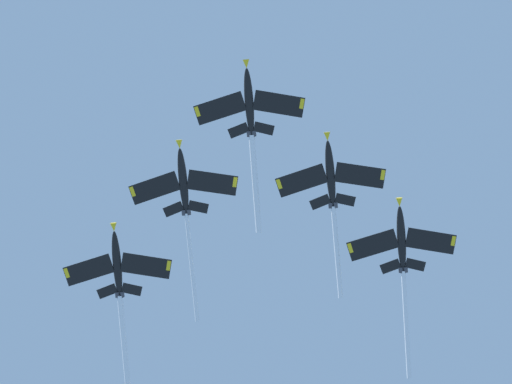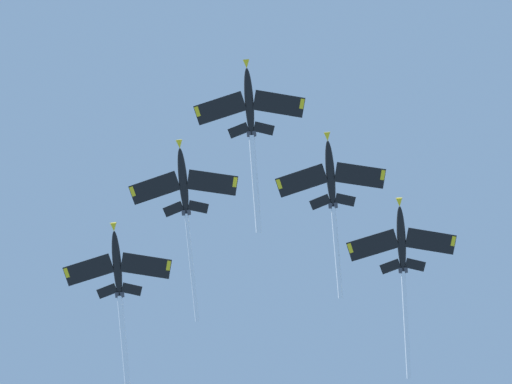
{
  "view_description": "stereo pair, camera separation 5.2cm",
  "coord_description": "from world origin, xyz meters",
  "px_view_note": "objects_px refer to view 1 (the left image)",
  "views": [
    {
      "loc": [
        -1.62,
        42.18,
        1.88
      ],
      "look_at": [
        19.78,
        -12.08,
        175.03
      ],
      "focal_mm": 70.78,
      "sensor_mm": 36.0,
      "label": 1
    },
    {
      "loc": [
        -1.57,
        42.2,
        1.88
      ],
      "look_at": [
        19.78,
        -12.08,
        175.03
      ],
      "focal_mm": 70.78,
      "sensor_mm": 36.0,
      "label": 2
    }
  ],
  "objects_px": {
    "jet_right_wing": "(185,200)",
    "jet_left_outer": "(403,260)",
    "jet_lead": "(251,128)",
    "jet_left_wing": "(332,192)",
    "jet_right_outer": "(119,287)"
  },
  "relations": [
    {
      "from": "jet_left_outer",
      "to": "jet_left_wing",
      "type": "bearing_deg",
      "value": 64.79
    },
    {
      "from": "jet_right_wing",
      "to": "jet_left_outer",
      "type": "bearing_deg",
      "value": -143.6
    },
    {
      "from": "jet_lead",
      "to": "jet_right_wing",
      "type": "distance_m",
      "value": 17.95
    },
    {
      "from": "jet_right_wing",
      "to": "jet_left_outer",
      "type": "xyz_separation_m",
      "value": [
        -33.1,
        -24.41,
        -3.17
      ]
    },
    {
      "from": "jet_lead",
      "to": "jet_right_wing",
      "type": "relative_size",
      "value": 0.92
    },
    {
      "from": "jet_lead",
      "to": "jet_right_outer",
      "type": "relative_size",
      "value": 1.03
    },
    {
      "from": "jet_left_wing",
      "to": "jet_right_wing",
      "type": "distance_m",
      "value": 26.77
    },
    {
      "from": "jet_right_wing",
      "to": "jet_lead",
      "type": "bearing_deg",
      "value": 153.9
    },
    {
      "from": "jet_lead",
      "to": "jet_left_outer",
      "type": "xyz_separation_m",
      "value": [
        -17.03,
        -32.28,
        -4.59
      ]
    },
    {
      "from": "jet_left_wing",
      "to": "jet_right_outer",
      "type": "distance_m",
      "value": 42.63
    },
    {
      "from": "jet_left_wing",
      "to": "jet_right_outer",
      "type": "bearing_deg",
      "value": -2.3
    },
    {
      "from": "jet_left_wing",
      "to": "jet_right_outer",
      "type": "height_order",
      "value": "jet_left_wing"
    },
    {
      "from": "jet_left_wing",
      "to": "jet_left_outer",
      "type": "relative_size",
      "value": 0.9
    },
    {
      "from": "jet_lead",
      "to": "jet_left_wing",
      "type": "relative_size",
      "value": 1.02
    },
    {
      "from": "jet_lead",
      "to": "jet_left_wing",
      "type": "height_order",
      "value": "jet_lead"
    }
  ]
}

